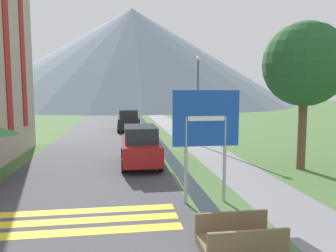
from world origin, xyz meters
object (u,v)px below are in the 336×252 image
at_px(tree_by_path, 305,65).
at_px(parked_car_near, 140,146).
at_px(footbridge, 239,240).
at_px(road_sign, 206,128).
at_px(parked_car_far, 128,120).
at_px(streetlamp, 198,93).

bearing_deg(tree_by_path, parked_car_near, 166.00).
bearing_deg(footbridge, tree_by_path, 51.44).
bearing_deg(road_sign, parked_car_far, 95.81).
relative_size(road_sign, streetlamp, 0.62).
bearing_deg(road_sign, parked_car_near, 107.26).
distance_m(parked_car_near, streetlamp, 6.94).
bearing_deg(parked_car_near, parked_car_far, 90.95).
height_order(road_sign, streetlamp, streetlamp).
xyz_separation_m(road_sign, tree_by_path, (5.22, 3.58, 2.20)).
relative_size(parked_car_near, streetlamp, 0.77).
height_order(footbridge, tree_by_path, tree_by_path).
bearing_deg(parked_car_far, tree_by_path, -64.27).
xyz_separation_m(road_sign, parked_car_near, (-1.64, 5.29, -1.37)).
relative_size(streetlamp, tree_by_path, 0.88).
bearing_deg(parked_car_far, parked_car_near, -89.05).
xyz_separation_m(footbridge, tree_by_path, (5.26, 6.60, 4.25)).
bearing_deg(tree_by_path, streetlamp, 113.01).
height_order(footbridge, parked_car_far, parked_car_far).
height_order(footbridge, parked_car_near, parked_car_near).
relative_size(road_sign, footbridge, 2.01).
bearing_deg(road_sign, tree_by_path, 34.44).
relative_size(parked_car_near, tree_by_path, 0.68).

